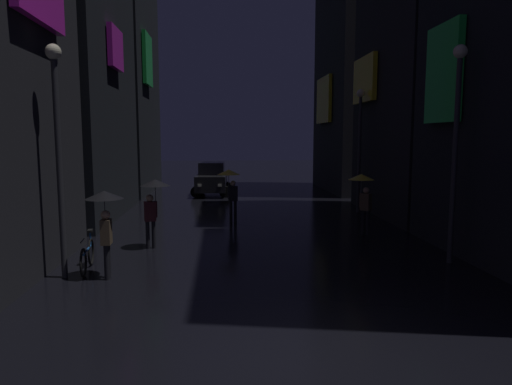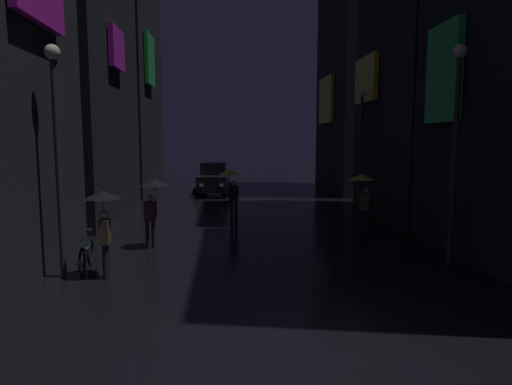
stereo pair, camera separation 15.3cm
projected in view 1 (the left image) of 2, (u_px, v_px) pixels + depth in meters
name	position (u px, v px, depth m)	size (l,w,h in m)	color
ground_plane	(298.00, 355.00, 7.16)	(120.00, 120.00, 0.00)	black
pedestrian_midstreet_left_black	(105.00, 210.00, 10.92)	(0.90, 0.90, 2.12)	black
pedestrian_midstreet_centre_black	(154.00, 194.00, 13.87)	(0.90, 0.90, 2.12)	black
pedestrian_foreground_left_yellow	(230.00, 181.00, 18.10)	(0.90, 0.90, 2.12)	black
pedestrian_foreground_right_yellow	(363.00, 187.00, 15.85)	(0.90, 0.90, 2.12)	black
bicycle_parked_at_storefront	(87.00, 256.00, 11.61)	(0.26, 1.82, 0.96)	black
car_distant	(212.00, 179.00, 26.96)	(2.37, 4.21, 1.92)	black
streetlamp_right_far	(360.00, 136.00, 20.30)	(0.36, 0.36, 5.50)	#2D2D33
streetlamp_right_near	(456.00, 130.00, 11.97)	(0.36, 0.36, 5.77)	#2D2D33
streetlamp_left_near	(58.00, 135.00, 10.69)	(0.36, 0.36, 5.52)	#2D2D33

